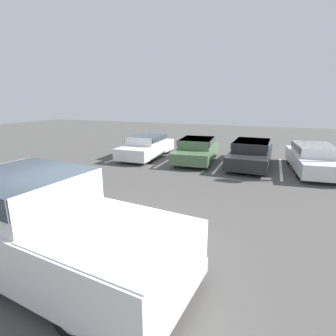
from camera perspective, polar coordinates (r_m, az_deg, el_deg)
The scene contains 10 objects.
ground_plane at distance 6.01m, azimuth -14.50°, elevation -18.47°, with size 60.00×60.00×0.00m, color #4C4947.
stall_stripe_a at distance 15.88m, azimuth -9.07°, elevation 2.83°, with size 0.12×4.41×0.01m, color white.
stall_stripe_b at distance 14.66m, azimuth 0.58°, elevation 2.02°, with size 0.12×4.41×0.01m, color white.
stall_stripe_c at distance 13.92m, azimuth 11.59°, elevation 1.02°, with size 0.12×4.41×0.01m, color white.
stall_stripe_d at distance 13.74m, azimuth 23.33°, elevation -0.09°, with size 0.12×4.41×0.01m, color white.
pickup_truck at distance 5.69m, azimuth -26.14°, elevation -10.78°, with size 6.26×2.71×1.91m.
parked_sedan_a at distance 15.14m, azimuth -4.63°, elevation 4.91°, with size 1.90×4.46×1.24m.
parked_sedan_b at distance 14.19m, azimuth 6.27°, elevation 4.16°, with size 2.16×4.35×1.21m.
parked_sedan_c at distance 13.75m, azimuth 17.63°, elevation 3.28°, with size 1.96×4.65×1.24m.
parked_sedan_d at distance 13.72m, azimuth 29.21°, elevation 2.01°, with size 2.27×4.72×1.23m.
Camera 1 is at (3.11, -3.98, 3.25)m, focal length 28.00 mm.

